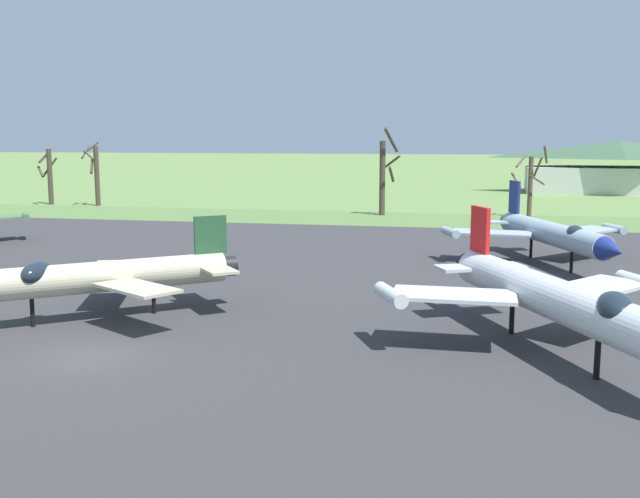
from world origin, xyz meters
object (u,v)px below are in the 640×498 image
(jet_fighter_rear_center, at_px, (552,233))
(visitor_building, at_px, (617,167))
(jet_fighter_front_left, at_px, (556,298))
(jet_fighter_rear_left, at_px, (88,277))
(info_placard_rear_center, at_px, (615,283))

(jet_fighter_rear_center, bearing_deg, visitor_building, 76.58)
(jet_fighter_front_left, xyz_separation_m, visitor_building, (16.73, 81.78, 1.42))
(jet_fighter_front_left, relative_size, jet_fighter_rear_left, 1.20)
(jet_fighter_front_left, bearing_deg, info_placard_rear_center, 70.53)
(info_placard_rear_center, bearing_deg, jet_fighter_rear_center, 106.40)
(jet_fighter_rear_center, bearing_deg, jet_fighter_front_left, -95.47)
(info_placard_rear_center, height_order, jet_fighter_rear_left, jet_fighter_rear_left)
(jet_fighter_front_left, distance_m, jet_fighter_rear_center, 19.53)
(info_placard_rear_center, bearing_deg, jet_fighter_front_left, -109.47)
(jet_fighter_front_left, xyz_separation_m, jet_fighter_rear_left, (-18.91, 1.42, -0.23))
(jet_fighter_rear_left, bearing_deg, visitor_building, 66.08)
(jet_fighter_front_left, height_order, jet_fighter_rear_left, jet_fighter_front_left)
(jet_fighter_rear_center, xyz_separation_m, visitor_building, (14.87, 62.34, 1.57))
(info_placard_rear_center, bearing_deg, visitor_building, 79.81)
(jet_fighter_front_left, xyz_separation_m, info_placard_rear_center, (4.14, 11.70, -1.58))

